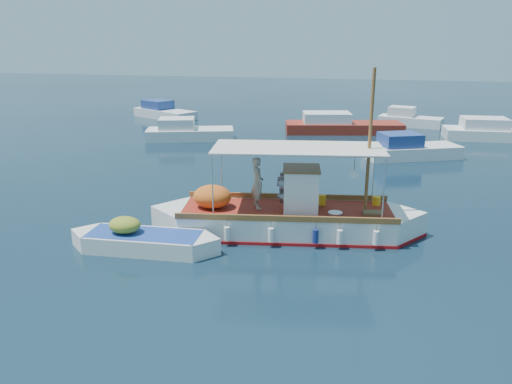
# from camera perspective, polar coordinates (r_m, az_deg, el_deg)

# --- Properties ---
(ground) EXTENTS (160.00, 160.00, 0.00)m
(ground) POSITION_cam_1_polar(r_m,az_deg,el_deg) (18.71, 3.23, -5.47)
(ground) COLOR black
(ground) RESTS_ON ground
(fishing_caique) EXTENTS (10.43, 4.03, 6.45)m
(fishing_caique) POSITION_cam_1_polar(r_m,az_deg,el_deg) (19.20, 3.29, -3.04)
(fishing_caique) COLOR white
(fishing_caique) RESTS_ON ground
(dinghy) EXTENTS (5.56, 1.82, 1.36)m
(dinghy) POSITION_cam_1_polar(r_m,az_deg,el_deg) (18.19, -12.79, -5.61)
(dinghy) COLOR white
(dinghy) RESTS_ON ground
(bg_boat_nw) EXTENTS (6.79, 4.22, 1.80)m
(bg_boat_nw) POSITION_cam_1_polar(r_m,az_deg,el_deg) (37.67, -7.85, 6.71)
(bg_boat_nw) COLOR silver
(bg_boat_nw) RESTS_ON ground
(bg_boat_n) EXTENTS (9.57, 4.75, 1.80)m
(bg_boat_n) POSITION_cam_1_polar(r_m,az_deg,el_deg) (40.75, 9.57, 7.41)
(bg_boat_n) COLOR maroon
(bg_boat_n) RESTS_ON ground
(bg_boat_ne) EXTENTS (6.26, 4.39, 1.80)m
(bg_boat_ne) POSITION_cam_1_polar(r_m,az_deg,el_deg) (32.77, 17.13, 4.56)
(bg_boat_ne) COLOR silver
(bg_boat_ne) RESTS_ON ground
(bg_boat_e) EXTENTS (8.05, 3.07, 1.80)m
(bg_boat_e) POSITION_cam_1_polar(r_m,az_deg,el_deg) (41.35, 25.79, 6.09)
(bg_boat_e) COLOR silver
(bg_boat_e) RESTS_ON ground
(bg_boat_far_w) EXTENTS (7.00, 5.22, 1.80)m
(bg_boat_far_w) POSITION_cam_1_polar(r_m,az_deg,el_deg) (48.73, -10.55, 8.92)
(bg_boat_far_w) COLOR silver
(bg_boat_far_w) RESTS_ON ground
(bg_boat_far_n) EXTENTS (5.56, 3.27, 1.80)m
(bg_boat_far_n) POSITION_cam_1_polar(r_m,az_deg,el_deg) (45.31, 17.03, 7.86)
(bg_boat_far_n) COLOR silver
(bg_boat_far_n) RESTS_ON ground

